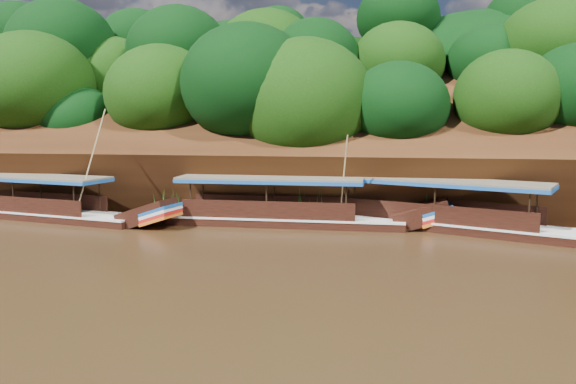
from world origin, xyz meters
The scene contains 6 objects.
ground centered at (0.00, 0.00, 0.00)m, with size 160.00×160.00×0.00m, color black.
riverbank centered at (-0.01, 22.73, 1.89)m, with size 120.00×30.06×19.40m.
boat_0 centered at (10.37, 7.44, 0.59)m, with size 15.80×8.11×7.23m.
boat_1 centered at (1.35, 7.86, 0.59)m, with size 15.23×2.79×5.44m.
boat_2 centered at (-13.09, 7.25, 0.56)m, with size 15.95×5.14×6.76m.
reeds centered at (-3.61, 9.50, 0.93)m, with size 51.00×2.30×2.18m.
Camera 1 is at (5.98, -21.79, 5.64)m, focal length 35.00 mm.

